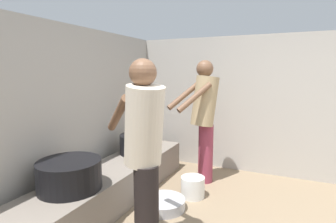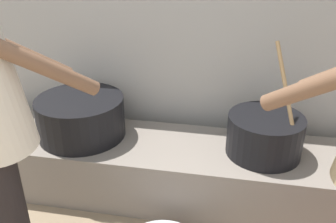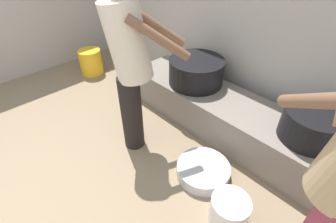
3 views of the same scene
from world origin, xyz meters
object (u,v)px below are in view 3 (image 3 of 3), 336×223
Objects in this scene: bucket_yellow_plastic at (91,62)px; metal_mixing_bowl at (203,170)px; cooking_pot_main at (312,125)px; cook_in_cream_shirt at (130,62)px; bucket_white_plastic at (229,211)px; cooking_pot_secondary at (196,71)px.

bucket_yellow_plastic is 0.77× the size of metal_mixing_bowl.
metal_mixing_bowl is at bearing -129.18° from cooking_pot_main.
metal_mixing_bowl is (2.41, -0.26, -0.13)m from bucket_yellow_plastic.
cook_in_cream_shirt reaches higher than bucket_white_plastic.
metal_mixing_bowl is (0.70, -0.65, -0.48)m from cooking_pot_secondary.
bucket_white_plastic is (1.13, -0.02, -0.79)m from cook_in_cream_shirt.
bucket_white_plastic is at bearing -98.30° from cooking_pot_main.
bucket_yellow_plastic is at bearing -172.49° from cooking_pot_main.
cooking_pot_main is at bearing 81.70° from bucket_white_plastic.
cooking_pot_secondary is 1.25× the size of metal_mixing_bowl.
cooking_pot_secondary is 0.37× the size of cook_in_cream_shirt.
cooking_pot_main is 2.48× the size of bucket_white_plastic.
metal_mixing_bowl is at bearing 13.44° from cook_in_cream_shirt.
cook_in_cream_shirt is (-0.02, -0.83, 0.38)m from cooking_pot_secondary.
cooking_pot_main is 1.50× the size of metal_mixing_bowl.
cook_in_cream_shirt reaches higher than metal_mixing_bowl.
bucket_yellow_plastic is (-1.71, -0.39, -0.36)m from cooking_pot_secondary.
cook_in_cream_shirt is 5.59× the size of bucket_white_plastic.
cook_in_cream_shirt reaches higher than cooking_pot_main.
cook_in_cream_shirt is at bearing -146.74° from cooking_pot_main.
bucket_white_plastic reaches higher than metal_mixing_bowl.
cooking_pot_secondary is at bearing 179.73° from cooking_pot_main.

